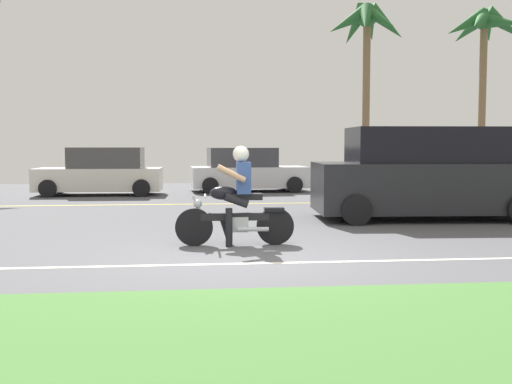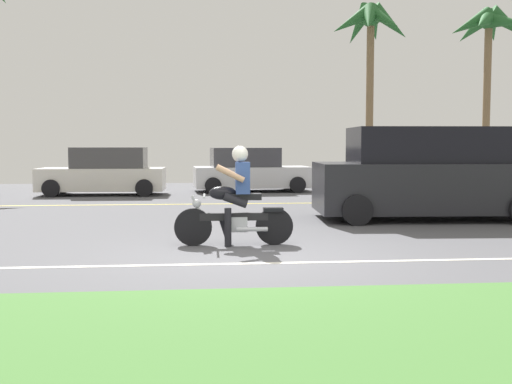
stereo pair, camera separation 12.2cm
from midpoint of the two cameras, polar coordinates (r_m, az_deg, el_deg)
ground at (r=12.23m, az=-1.90°, el=-3.57°), size 56.00×30.00×0.04m
grass_median at (r=5.32m, az=3.90°, el=-13.62°), size 56.00×3.80×0.06m
lane_line_near at (r=8.82m, az=-0.23°, el=-6.52°), size 50.40×0.12×0.01m
lane_line_far at (r=17.53m, az=-3.18°, el=-1.08°), size 50.40×0.12×0.01m
motorcyclist at (r=10.31m, az=-2.18°, el=-1.05°), size 1.97×0.64×1.65m
suv_nearby at (r=14.43m, az=15.04°, el=1.53°), size 5.11×2.50×2.04m
parked_car_1 at (r=21.16m, az=-14.08°, el=1.70°), size 4.10×1.90×1.57m
parked_car_2 at (r=22.10m, az=-1.02°, el=1.92°), size 4.14×2.22×1.55m
palm_tree_0 at (r=25.67m, az=9.98°, el=14.26°), size 3.43×3.40×7.28m
palm_tree_2 at (r=28.57m, az=19.99°, el=13.50°), size 3.78×3.72×7.44m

